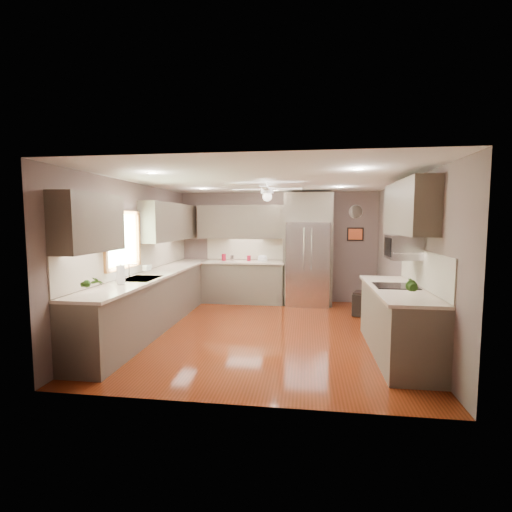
% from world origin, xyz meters
% --- Properties ---
extents(floor, '(5.00, 5.00, 0.00)m').
position_xyz_m(floor, '(0.00, 0.00, 0.00)').
color(floor, '#511E0A').
rests_on(floor, ground).
extents(ceiling, '(5.00, 5.00, 0.00)m').
position_xyz_m(ceiling, '(0.00, 0.00, 2.50)').
color(ceiling, white).
rests_on(ceiling, ground).
extents(wall_back, '(4.50, 0.00, 4.50)m').
position_xyz_m(wall_back, '(0.00, 2.50, 1.25)').
color(wall_back, '#66544E').
rests_on(wall_back, ground).
extents(wall_front, '(4.50, 0.00, 4.50)m').
position_xyz_m(wall_front, '(0.00, -2.50, 1.25)').
color(wall_front, '#66544E').
rests_on(wall_front, ground).
extents(wall_left, '(0.00, 5.00, 5.00)m').
position_xyz_m(wall_left, '(-2.25, 0.00, 1.25)').
color(wall_left, '#66544E').
rests_on(wall_left, ground).
extents(wall_right, '(0.00, 5.00, 5.00)m').
position_xyz_m(wall_right, '(2.25, 0.00, 1.25)').
color(wall_right, '#66544E').
rests_on(wall_right, ground).
extents(canister_a, '(0.12, 0.12, 0.16)m').
position_xyz_m(canister_a, '(-1.19, 2.22, 1.02)').
color(canister_a, maroon).
rests_on(canister_a, back_run).
extents(canister_b, '(0.10, 0.10, 0.13)m').
position_xyz_m(canister_b, '(-0.99, 2.19, 1.01)').
color(canister_b, silver).
rests_on(canister_b, back_run).
extents(canister_d, '(0.11, 0.11, 0.13)m').
position_xyz_m(canister_d, '(-0.62, 2.25, 1.00)').
color(canister_d, maroon).
rests_on(canister_d, back_run).
extents(soap_bottle, '(0.11, 0.11, 0.20)m').
position_xyz_m(soap_bottle, '(-2.07, 0.07, 1.04)').
color(soap_bottle, white).
rests_on(soap_bottle, left_run).
extents(potted_plant_left, '(0.19, 0.15, 0.31)m').
position_xyz_m(potted_plant_left, '(-1.93, -1.83, 1.09)').
color(potted_plant_left, '#284E16').
rests_on(potted_plant_left, left_run).
extents(potted_plant_right, '(0.17, 0.14, 0.31)m').
position_xyz_m(potted_plant_right, '(1.91, -1.50, 1.09)').
color(potted_plant_right, '#284E16').
rests_on(potted_plant_right, right_run).
extents(bowl, '(0.27, 0.27, 0.06)m').
position_xyz_m(bowl, '(-0.30, 2.19, 0.97)').
color(bowl, beige).
rests_on(bowl, back_run).
extents(left_run, '(0.65, 4.70, 1.45)m').
position_xyz_m(left_run, '(-1.95, 0.15, 0.48)').
color(left_run, brown).
rests_on(left_run, ground).
extents(back_run, '(1.85, 0.65, 1.45)m').
position_xyz_m(back_run, '(-0.72, 2.20, 0.48)').
color(back_run, brown).
rests_on(back_run, ground).
extents(uppers, '(4.50, 4.70, 0.95)m').
position_xyz_m(uppers, '(-0.74, 0.71, 1.87)').
color(uppers, brown).
rests_on(uppers, wall_left).
extents(window, '(0.05, 1.12, 0.92)m').
position_xyz_m(window, '(-2.22, -0.50, 1.55)').
color(window, '#BFF2B2').
rests_on(window, wall_left).
extents(sink, '(0.50, 0.70, 0.32)m').
position_xyz_m(sink, '(-1.93, -0.50, 0.91)').
color(sink, silver).
rests_on(sink, left_run).
extents(refrigerator, '(1.06, 0.75, 2.45)m').
position_xyz_m(refrigerator, '(0.70, 2.16, 1.19)').
color(refrigerator, silver).
rests_on(refrigerator, ground).
extents(right_run, '(0.70, 2.20, 1.45)m').
position_xyz_m(right_run, '(1.93, -0.80, 0.48)').
color(right_run, brown).
rests_on(right_run, ground).
extents(microwave, '(0.43, 0.55, 0.34)m').
position_xyz_m(microwave, '(2.03, -0.55, 1.48)').
color(microwave, silver).
rests_on(microwave, wall_right).
extents(ceiling_fan, '(1.18, 1.18, 0.32)m').
position_xyz_m(ceiling_fan, '(-0.00, 0.30, 2.33)').
color(ceiling_fan, white).
rests_on(ceiling_fan, ceiling).
extents(recessed_lights, '(2.84, 3.14, 0.01)m').
position_xyz_m(recessed_lights, '(-0.04, 0.40, 2.49)').
color(recessed_lights, white).
rests_on(recessed_lights, ceiling).
extents(wall_clock, '(0.30, 0.03, 0.30)m').
position_xyz_m(wall_clock, '(1.75, 2.48, 2.05)').
color(wall_clock, white).
rests_on(wall_clock, wall_back).
extents(framed_print, '(0.36, 0.03, 0.30)m').
position_xyz_m(framed_print, '(1.75, 2.48, 1.55)').
color(framed_print, black).
rests_on(framed_print, wall_back).
extents(stool, '(0.48, 0.48, 0.46)m').
position_xyz_m(stool, '(1.79, 1.28, 0.24)').
color(stool, black).
rests_on(stool, ground).
extents(paper_towel, '(0.12, 0.12, 0.29)m').
position_xyz_m(paper_towel, '(-1.97, -1.07, 1.08)').
color(paper_towel, white).
rests_on(paper_towel, left_run).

